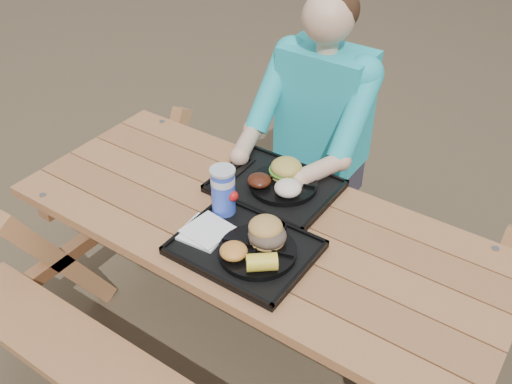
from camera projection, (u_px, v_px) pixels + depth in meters
The scene contains 18 objects.
ground at pixel (256, 352), 2.49m from camera, with size 60.00×60.00×0.00m, color #999999.
picnic_table at pixel (256, 293), 2.26m from camera, with size 1.80×1.49×0.75m, color #999999, non-canonical shape.
tray_near at pixel (245, 248), 1.91m from camera, with size 0.45×0.35×0.02m, color black.
tray_far at pixel (275, 187), 2.18m from camera, with size 0.45×0.35×0.02m, color black.
plate_near at pixel (257, 251), 1.87m from camera, with size 0.26×0.26×0.02m, color black.
plate_far at pixel (283, 184), 2.16m from camera, with size 0.26×0.26×0.02m, color black.
napkin_stack at pixel (204, 231), 1.95m from camera, with size 0.15×0.15×0.02m, color white.
soda_cup at pixel (223, 192), 2.00m from camera, with size 0.08×0.08×0.17m, color blue.
condiment_bbq at pixel (266, 222), 1.98m from camera, with size 0.05×0.05×0.03m, color black.
condiment_mustard at pixel (278, 228), 1.95m from camera, with size 0.06×0.06×0.03m, color yellow.
sandwich at pixel (267, 226), 1.86m from camera, with size 0.12×0.12×0.13m, color #C79046, non-canonical shape.
mac_cheese at pixel (234, 251), 1.82m from camera, with size 0.09×0.09×0.05m, color gold.
corn_cob at pixel (262, 262), 1.77m from camera, with size 0.10×0.10×0.06m, color yellow, non-canonical shape.
cutlery_far at pixel (240, 170), 2.25m from camera, with size 0.03×0.18×0.01m, color black.
burger at pixel (286, 164), 2.16m from camera, with size 0.12×0.12×0.11m, color gold, non-canonical shape.
baked_beans at pixel (259, 180), 2.13m from camera, with size 0.09×0.09×0.04m, color #441A0D.
potato_salad at pixel (288, 188), 2.08m from camera, with size 0.10×0.10×0.06m, color white.
diner at pixel (319, 152), 2.60m from camera, with size 0.48×0.84×1.28m, color #19B4B1, non-canonical shape.
Camera 1 is at (0.88, -1.29, 2.06)m, focal length 40.00 mm.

